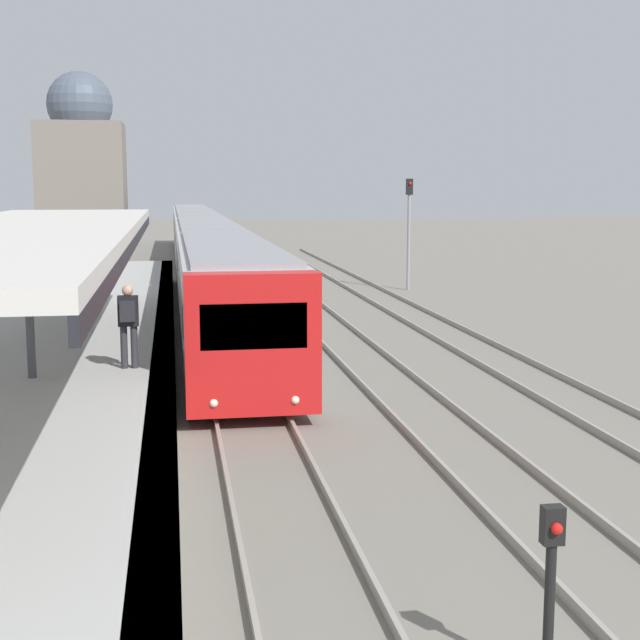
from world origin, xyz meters
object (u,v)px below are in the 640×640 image
(person_on_platform, at_px, (128,319))
(signal_post_near, at_px, (551,574))
(signal_mast_far, at_px, (409,220))
(train_near, at_px, (201,244))

(person_on_platform, height_order, signal_post_near, person_on_platform)
(person_on_platform, xyz_separation_m, signal_mast_far, (11.28, 20.70, 1.10))
(train_near, bearing_deg, signal_mast_far, -37.85)
(person_on_platform, bearing_deg, train_near, 85.12)
(person_on_platform, distance_m, train_near, 27.73)
(signal_post_near, distance_m, signal_mast_far, 31.99)
(train_near, xyz_separation_m, signal_mast_far, (8.92, -6.93, 1.38))
(person_on_platform, bearing_deg, signal_post_near, -67.86)
(train_near, height_order, signal_mast_far, signal_mast_far)
(person_on_platform, height_order, signal_mast_far, signal_mast_far)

